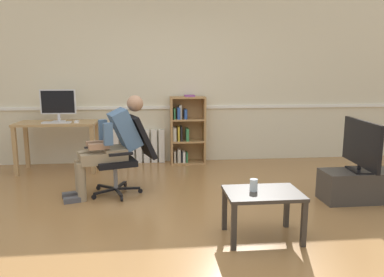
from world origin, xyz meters
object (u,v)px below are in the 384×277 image
Objects in this scene: keyboard at (57,123)px; coffee_table at (263,199)px; person_seated at (112,143)px; radiator at (139,146)px; imac_monitor at (58,103)px; drinking_glass at (254,185)px; computer_mouse at (77,122)px; bookshelf at (186,131)px; tv_screen at (361,145)px; office_chair at (127,152)px; computer_desk at (57,130)px; tv_stand at (358,186)px.

coffee_table is at bearing -45.68° from keyboard.
person_seated is at bearing -49.59° from keyboard.
radiator is (1.17, 0.53, -0.49)m from keyboard.
drinking_glass is at bearing -48.59° from imac_monitor.
computer_mouse is 1.72m from bookshelf.
computer_mouse is at bearing -33.20° from imac_monitor.
imac_monitor is at bearing 70.31° from tv_screen.
computer_desk is at bearing -153.95° from office_chair.
person_seated reaches higher than computer_desk.
person_seated is at bearing 169.47° from tv_stand.
office_chair is 0.80× the size of person_seated.
imac_monitor is at bearing 132.09° from coffee_table.
keyboard is 3.44m from coffee_table.
imac_monitor is 2.03m from bookshelf.
computer_mouse is at bearing -168.09° from person_seated.
imac_monitor is 4.31m from tv_stand.
person_seated is at bearing -60.08° from computer_mouse.
bookshelf is at bearing 8.35° from computer_desk.
computer_desk is 3.47m from drinking_glass.
tv_screen is at bearing -47.78° from bookshelf.
radiator is 3.22m from coffee_table.
person_seated is at bearing -98.94° from radiator.
person_seated is at bearing 85.41° from tv_screen.
tv_stand is at bearing 59.66° from office_chair.
keyboard is at bearing 72.94° from tv_screen.
bookshelf is at bearing 48.16° from tv_screen.
drinking_glass is at bearing -82.64° from bookshelf.
bookshelf is 1.34× the size of tv_stand.
person_seated is 1.44× the size of tv_stand.
drinking_glass is at bearing 28.02° from person_seated.
tv_stand is at bearing -24.59° from computer_desk.
office_chair is (1.09, -1.02, -0.24)m from keyboard.
computer_desk is 1.33× the size of tv_screen.
computer_desk is at bearing 155.41° from tv_stand.
person_seated is 2.03m from coffee_table.
computer_desk is 1.54m from person_seated.
person_seated is at bearing -52.03° from computer_desk.
computer_desk is 4.20m from tv_screen.
bookshelf is 2.77m from tv_stand.
computer_mouse is 1.13m from radiator.
tv_screen is (3.82, -1.75, 0.04)m from computer_desk.
drinking_glass is (2.33, -2.64, -0.54)m from imac_monitor.
office_chair is at bearing -92.93° from radiator.
coffee_table is (2.42, -2.59, -0.26)m from computer_desk.
keyboard is 0.29m from computer_mouse.
office_chair is at bearing -43.10° from keyboard.
bookshelf is at bearing -7.39° from radiator.
coffee_table is at bearing -49.53° from computer_mouse.
tv_screen is (2.88, -0.53, 0.02)m from person_seated.
bookshelf reaches higher than coffee_table.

